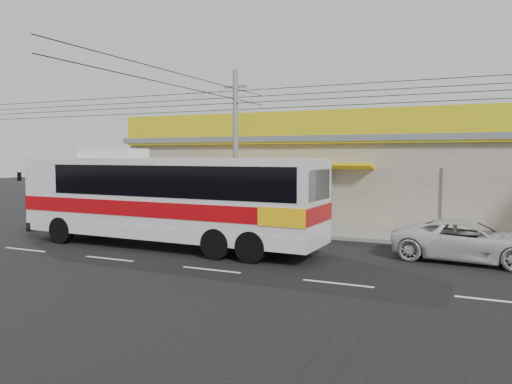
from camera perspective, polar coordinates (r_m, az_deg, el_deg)
ground at (r=17.82m, az=-1.14°, el=-7.23°), size 120.00×120.00×0.00m
sidewalk at (r=23.29m, az=5.24°, el=-4.34°), size 30.00×3.20×0.15m
lane_markings at (r=15.65m, az=-5.12°, el=-8.86°), size 50.00×0.12×0.01m
storefront_building at (r=28.35m, az=8.92°, el=1.68°), size 22.60×9.20×5.70m
coach_bus at (r=19.28m, az=-9.75°, el=-0.31°), size 12.39×2.92×3.80m
motorbike_red at (r=27.94m, az=-18.17°, el=-1.77°), size 2.29×1.54×1.14m
motorbike_dark at (r=28.03m, az=-16.05°, el=-1.79°), size 1.80×0.75×1.05m
white_car at (r=18.16m, az=23.20°, el=-5.17°), size 5.11×2.73×1.37m
utility_pole at (r=22.48m, az=-2.37°, el=10.55°), size 34.00×14.00×7.29m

